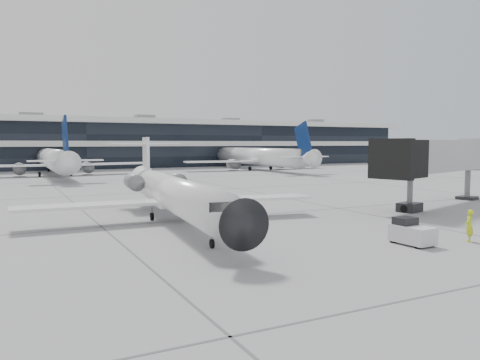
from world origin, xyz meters
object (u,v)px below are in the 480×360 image
baggage_tug (411,233)px  regional_jet (173,192)px  ramp_worker (469,226)px  jet_bridge (446,156)px

baggage_tug → regional_jet: bearing=122.2°
baggage_tug → ramp_worker: bearing=-18.5°
regional_jet → baggage_tug: 16.44m
jet_bridge → baggage_tug: bearing=-162.2°
ramp_worker → regional_jet: bearing=-85.4°
baggage_tug → jet_bridge: bearing=31.5°
regional_jet → ramp_worker: (12.96, -14.35, -1.19)m
ramp_worker → jet_bridge: bearing=-173.9°
regional_jet → baggage_tug: regional_jet is taller
jet_bridge → baggage_tug: jet_bridge is taller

